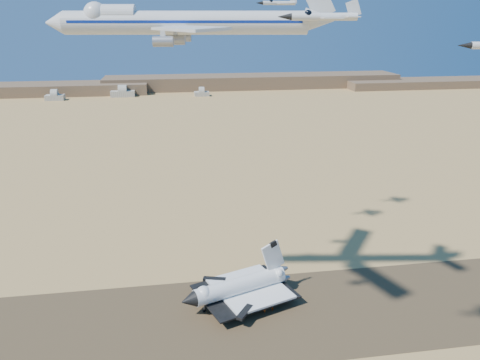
{
  "coord_description": "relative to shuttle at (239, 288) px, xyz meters",
  "views": [
    {
      "loc": [
        -4.15,
        -131.35,
        95.07
      ],
      "look_at": [
        17.52,
        8.0,
        46.16
      ],
      "focal_mm": 35.0,
      "sensor_mm": 36.0,
      "label": 1
    }
  ],
  "objects": [
    {
      "name": "ground",
      "position": [
        -17.45,
        -9.64,
        -5.53
      ],
      "size": [
        1200.0,
        1200.0,
        0.0
      ],
      "primitive_type": "plane",
      "color": "tan",
      "rests_on": "ground"
    },
    {
      "name": "runway",
      "position": [
        -17.45,
        -9.64,
        -5.5
      ],
      "size": [
        600.0,
        50.0,
        0.06
      ],
      "primitive_type": "cube",
      "color": "brown",
      "rests_on": "ground"
    },
    {
      "name": "ridgeline",
      "position": [
        47.86,
        517.67,
        2.1
      ],
      "size": [
        960.0,
        90.0,
        18.0
      ],
      "color": "brown",
      "rests_on": "ground"
    },
    {
      "name": "hangars",
      "position": [
        -81.45,
        468.8,
        -0.7
      ],
      "size": [
        200.5,
        29.5,
        30.0
      ],
      "color": "#B3AD9E",
      "rests_on": "ground"
    },
    {
      "name": "shuttle",
      "position": [
        0.0,
        0.0,
        0.0
      ],
      "size": [
        42.27,
        34.33,
        20.57
      ],
      "rotation": [
        0.0,
        0.0,
        0.34
      ],
      "color": "white",
      "rests_on": "runway"
    },
    {
      "name": "carrier_747",
      "position": [
        -17.86,
        -6.26,
        88.41
      ],
      "size": [
        78.78,
        60.24,
        19.55
      ],
      "rotation": [
        0.0,
        0.0,
        -0.14
      ],
      "color": "silver"
    },
    {
      "name": "crew_a",
      "position": [
        7.6,
        -8.22,
        -4.57
      ],
      "size": [
        0.66,
        0.77,
        1.79
      ],
      "primitive_type": "imported",
      "rotation": [
        0.0,
        0.0,
        1.99
      ],
      "color": "#E4530D",
      "rests_on": "runway"
    },
    {
      "name": "crew_b",
      "position": [
        7.31,
        -7.12,
        -4.52
      ],
      "size": [
        1.05,
        1.0,
        1.9
      ],
      "primitive_type": "imported",
      "rotation": [
        0.0,
        0.0,
        2.44
      ],
      "color": "#E4530D",
      "rests_on": "runway"
    },
    {
      "name": "crew_c",
      "position": [
        10.45,
        -7.53,
        -4.67
      ],
      "size": [
        0.97,
        1.03,
        1.61
      ],
      "primitive_type": "imported",
      "rotation": [
        0.0,
        0.0,
        2.26
      ],
      "color": "#E4530D",
      "rests_on": "runway"
    },
    {
      "name": "chase_jet_a",
      "position": [
        8.47,
        -50.16,
        89.86
      ],
      "size": [
        15.86,
        8.8,
        3.96
      ],
      "rotation": [
        0.0,
        0.0,
        -0.14
      ],
      "color": "silver"
    },
    {
      "name": "chase_jet_d",
      "position": [
        7.97,
        39.61,
        86.49
      ],
      "size": [
        16.39,
        8.64,
        4.08
      ],
      "rotation": [
        0.0,
        0.0,
        -0.01
      ],
      "color": "silver"
    },
    {
      "name": "chase_jet_e",
      "position": [
        23.67,
        51.8,
        95.27
      ],
      "size": [
        16.65,
        8.79,
        4.15
      ],
      "rotation": [
        0.0,
        0.0,
        0.01
      ],
      "color": "silver"
    }
  ]
}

